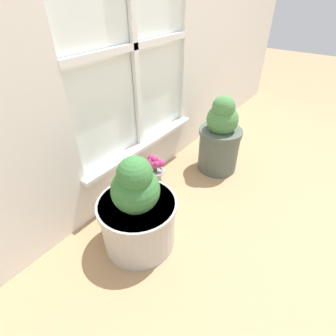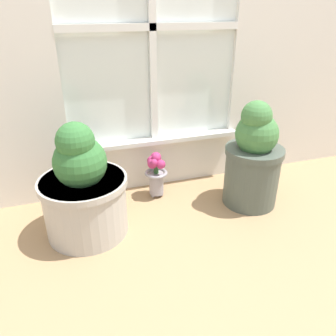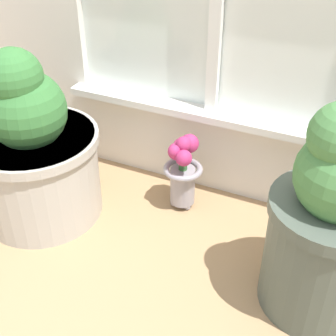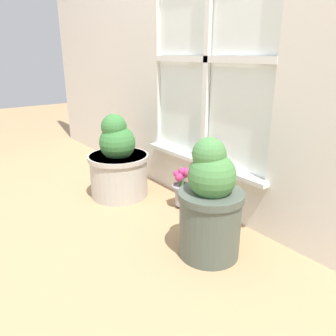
# 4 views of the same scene
# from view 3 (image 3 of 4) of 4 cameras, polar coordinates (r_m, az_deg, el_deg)

# --- Properties ---
(ground_plane) EXTENTS (10.00, 10.00, 0.00)m
(ground_plane) POSITION_cam_3_polar(r_m,az_deg,el_deg) (1.31, -3.73, -14.44)
(ground_plane) COLOR tan
(potted_plant_left) EXTENTS (0.40, 0.40, 0.56)m
(potted_plant_left) POSITION_cam_3_polar(r_m,az_deg,el_deg) (1.48, -16.02, 1.82)
(potted_plant_left) COLOR #B7B2A8
(potted_plant_left) RESTS_ON ground_plane
(potted_plant_right) EXTENTS (0.30, 0.30, 0.57)m
(potted_plant_right) POSITION_cam_3_polar(r_m,az_deg,el_deg) (1.17, 19.12, -6.60)
(potted_plant_right) COLOR #4C564C
(potted_plant_right) RESTS_ON ground_plane
(flower_vase) EXTENTS (0.13, 0.13, 0.26)m
(flower_vase) POSITION_cam_3_polar(r_m,az_deg,el_deg) (1.49, 1.80, 0.08)
(flower_vase) COLOR #99939E
(flower_vase) RESTS_ON ground_plane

